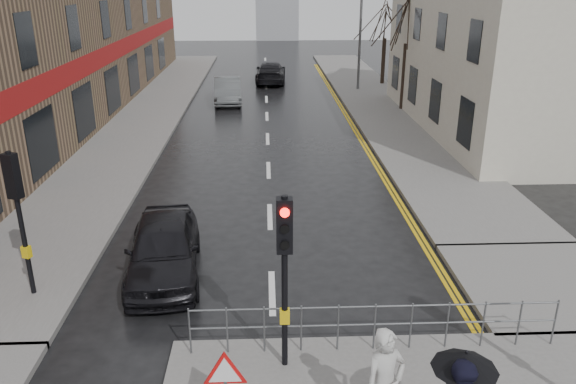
{
  "coord_description": "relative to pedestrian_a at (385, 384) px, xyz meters",
  "views": [
    {
      "loc": [
        -0.1,
        -8.5,
        6.94
      ],
      "look_at": [
        0.46,
        4.98,
        1.77
      ],
      "focal_mm": 35.0,
      "sensor_mm": 36.0,
      "label": 1
    }
  ],
  "objects": [
    {
      "name": "ground",
      "position": [
        -1.67,
        1.58,
        -1.09
      ],
      "size": [
        120.0,
        120.0,
        0.0
      ],
      "primitive_type": "plane",
      "color": "black",
      "rests_on": "ground"
    },
    {
      "name": "left_pavement",
      "position": [
        -8.17,
        24.58,
        -1.02
      ],
      "size": [
        4.0,
        44.0,
        0.14
      ],
      "primitive_type": "cube",
      "color": "#605E5B",
      "rests_on": "ground"
    },
    {
      "name": "right_pavement",
      "position": [
        4.83,
        26.58,
        -1.02
      ],
      "size": [
        4.0,
        40.0,
        0.14
      ],
      "primitive_type": "cube",
      "color": "#605E5B",
      "rests_on": "ground"
    },
    {
      "name": "pavement_bridge_right",
      "position": [
        4.83,
        4.58,
        -1.02
      ],
      "size": [
        4.0,
        4.2,
        0.14
      ],
      "primitive_type": "cube",
      "color": "#605E5B",
      "rests_on": "ground"
    },
    {
      "name": "building_left_terrace",
      "position": [
        -13.67,
        23.58,
        3.91
      ],
      "size": [
        8.0,
        42.0,
        10.0
      ],
      "primitive_type": "cube",
      "color": "brown",
      "rests_on": "ground"
    },
    {
      "name": "building_right_cream",
      "position": [
        10.33,
        19.58,
        3.69
      ],
      "size": [
        9.0,
        16.4,
        10.1
      ],
      "color": "beige",
      "rests_on": "ground"
    },
    {
      "name": "traffic_signal_near_left",
      "position": [
        -1.47,
        1.78,
        1.37
      ],
      "size": [
        0.28,
        0.27,
        3.4
      ],
      "color": "black",
      "rests_on": "near_pavement"
    },
    {
      "name": "traffic_signal_far_left",
      "position": [
        -7.17,
        4.58,
        1.37
      ],
      "size": [
        0.34,
        0.33,
        3.4
      ],
      "color": "black",
      "rests_on": "left_pavement"
    },
    {
      "name": "guard_railing_front",
      "position": [
        0.28,
        2.18,
        -0.23
      ],
      "size": [
        7.14,
        0.04,
        1.0
      ],
      "color": "#595B5E",
      "rests_on": "near_pavement"
    },
    {
      "name": "warning_sign",
      "position": [
        -2.47,
        0.37,
        -0.05
      ],
      "size": [
        0.8,
        0.07,
        1.35
      ],
      "color": "#595B5E",
      "rests_on": "near_pavement"
    },
    {
      "name": "street_lamp",
      "position": [
        4.15,
        29.58,
        3.61
      ],
      "size": [
        1.83,
        0.25,
        8.0
      ],
      "color": "#595B5E",
      "rests_on": "right_pavement"
    },
    {
      "name": "tree_near",
      "position": [
        5.83,
        23.58,
        4.04
      ],
      "size": [
        2.4,
        2.4,
        6.58
      ],
      "color": "#30221A",
      "rests_on": "right_pavement"
    },
    {
      "name": "tree_far",
      "position": [
        6.33,
        31.58,
        3.33
      ],
      "size": [
        2.4,
        2.4,
        5.64
      ],
      "color": "#30221A",
      "rests_on": "right_pavement"
    },
    {
      "name": "pedestrian_a",
      "position": [
        0.0,
        0.0,
        0.0
      ],
      "size": [
        0.82,
        0.68,
        1.91
      ],
      "primitive_type": "imported",
      "rotation": [
        0.0,
        0.0,
        0.38
      ],
      "color": "#B4B3AF",
      "rests_on": "near_pavement"
    },
    {
      "name": "car_parked",
      "position": [
        -4.32,
        5.58,
        -0.37
      ],
      "size": [
        2.13,
        4.41,
        1.45
      ],
      "primitive_type": "imported",
      "rotation": [
        0.0,
        0.0,
        0.1
      ],
      "color": "black",
      "rests_on": "ground"
    },
    {
      "name": "car_mid",
      "position": [
        -3.95,
        26.14,
        -0.37
      ],
      "size": [
        1.81,
        4.49,
        1.45
      ],
      "primitive_type": "imported",
      "rotation": [
        0.0,
        0.0,
        0.06
      ],
      "color": "#4C5052",
      "rests_on": "ground"
    },
    {
      "name": "car_far",
      "position": [
        -1.33,
        32.78,
        -0.37
      ],
      "size": [
        2.24,
        5.06,
        1.44
      ],
      "primitive_type": "imported",
      "rotation": [
        0.0,
        0.0,
        3.1
      ],
      "color": "black",
      "rests_on": "ground"
    }
  ]
}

